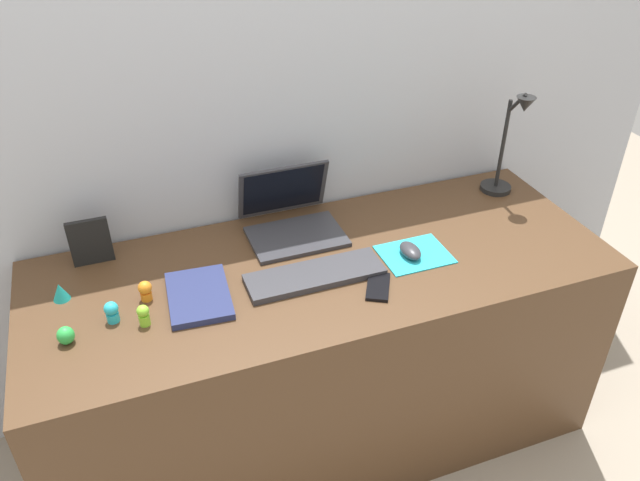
% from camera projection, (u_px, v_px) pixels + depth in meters
% --- Properties ---
extents(ground_plane, '(6.00, 6.00, 0.00)m').
position_uv_depth(ground_plane, '(323.00, 426.00, 2.33)').
color(ground_plane, gray).
extents(back_wall, '(2.98, 0.05, 1.52)m').
position_uv_depth(back_wall, '(285.00, 199.00, 2.20)').
color(back_wall, '#B2B7C1').
rests_on(back_wall, ground_plane).
extents(desk, '(1.78, 0.69, 0.74)m').
position_uv_depth(desk, '(324.00, 353.00, 2.12)').
color(desk, '#4C331E').
rests_on(desk, ground_plane).
extents(laptop, '(0.30, 0.28, 0.21)m').
position_uv_depth(laptop, '(290.00, 215.00, 2.05)').
color(laptop, '#333338').
rests_on(laptop, desk).
extents(keyboard, '(0.41, 0.13, 0.02)m').
position_uv_depth(keyboard, '(315.00, 275.00, 1.85)').
color(keyboard, '#333338').
rests_on(keyboard, desk).
extents(mousepad, '(0.21, 0.17, 0.00)m').
position_uv_depth(mousepad, '(414.00, 254.00, 1.95)').
color(mousepad, '#28B7CC').
rests_on(mousepad, desk).
extents(mouse, '(0.06, 0.10, 0.03)m').
position_uv_depth(mouse, '(410.00, 251.00, 1.94)').
color(mouse, '#333338').
rests_on(mouse, mousepad).
extents(cell_phone, '(0.12, 0.14, 0.01)m').
position_uv_depth(cell_phone, '(378.00, 287.00, 1.81)').
color(cell_phone, black).
rests_on(cell_phone, desk).
extents(desk_lamp, '(0.11, 0.16, 0.39)m').
position_uv_depth(desk_lamp, '(508.00, 148.00, 2.17)').
color(desk_lamp, black).
rests_on(desk_lamp, desk).
extents(notebook_pad, '(0.19, 0.25, 0.02)m').
position_uv_depth(notebook_pad, '(199.00, 296.00, 1.77)').
color(notebook_pad, navy).
rests_on(notebook_pad, desk).
extents(picture_frame, '(0.12, 0.02, 0.15)m').
position_uv_depth(picture_frame, '(90.00, 242.00, 1.88)').
color(picture_frame, black).
rests_on(picture_frame, desk).
extents(toy_figurine_orange, '(0.04, 0.04, 0.06)m').
position_uv_depth(toy_figurine_orange, '(145.00, 290.00, 1.76)').
color(toy_figurine_orange, orange).
rests_on(toy_figurine_orange, desk).
extents(toy_figurine_green, '(0.04, 0.04, 0.05)m').
position_uv_depth(toy_figurine_green, '(66.00, 335.00, 1.61)').
color(toy_figurine_green, green).
rests_on(toy_figurine_green, desk).
extents(toy_figurine_cyan, '(0.04, 0.04, 0.06)m').
position_uv_depth(toy_figurine_cyan, '(112.00, 311.00, 1.68)').
color(toy_figurine_cyan, '#28B7CC').
rests_on(toy_figurine_cyan, desk).
extents(toy_figurine_teal, '(0.05, 0.05, 0.05)m').
position_uv_depth(toy_figurine_teal, '(60.00, 292.00, 1.76)').
color(toy_figurine_teal, teal).
rests_on(toy_figurine_teal, desk).
extents(toy_figurine_lime, '(0.03, 0.03, 0.06)m').
position_uv_depth(toy_figurine_lime, '(144.00, 315.00, 1.67)').
color(toy_figurine_lime, '#8CDB33').
rests_on(toy_figurine_lime, desk).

